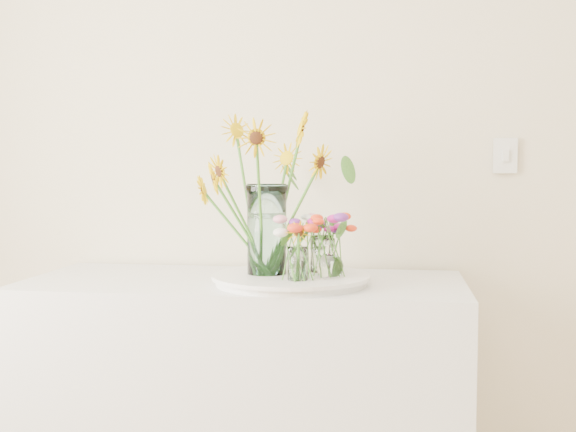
# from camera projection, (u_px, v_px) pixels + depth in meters

# --- Properties ---
(counter) EXTENTS (1.40, 0.60, 0.90)m
(counter) POSITION_uv_depth(u_px,v_px,m) (245.00, 416.00, 2.35)
(counter) COLOR white
(counter) RESTS_ON ground_plane
(tray) EXTENTS (0.46, 0.46, 0.02)m
(tray) POSITION_uv_depth(u_px,v_px,m) (291.00, 280.00, 2.22)
(tray) COLOR white
(tray) RESTS_ON counter
(mason_jar) EXTENTS (0.14, 0.14, 0.29)m
(mason_jar) POSITION_uv_depth(u_px,v_px,m) (267.00, 230.00, 2.23)
(mason_jar) COLOR #AADBD9
(mason_jar) RESTS_ON tray
(sunflower_bouquet) EXTENTS (0.87, 0.87, 0.51)m
(sunflower_bouquet) POSITION_uv_depth(u_px,v_px,m) (267.00, 193.00, 2.22)
(sunflower_bouquet) COLOR #E9BB04
(sunflower_bouquet) RESTS_ON tray
(small_vase_a) EXTENTS (0.07, 0.07, 0.10)m
(small_vase_a) POSITION_uv_depth(u_px,v_px,m) (298.00, 264.00, 2.11)
(small_vase_a) COLOR white
(small_vase_a) RESTS_ON tray
(wildflower_posy_a) EXTENTS (0.20, 0.20, 0.19)m
(wildflower_posy_a) POSITION_uv_depth(u_px,v_px,m) (298.00, 249.00, 2.11)
(wildflower_posy_a) COLOR #F73915
(wildflower_posy_a) RESTS_ON tray
(small_vase_b) EXTENTS (0.11, 0.11, 0.12)m
(small_vase_b) POSITION_uv_depth(u_px,v_px,m) (330.00, 258.00, 2.19)
(small_vase_b) COLOR white
(small_vase_b) RESTS_ON tray
(wildflower_posy_b) EXTENTS (0.21, 0.21, 0.21)m
(wildflower_posy_b) POSITION_uv_depth(u_px,v_px,m) (330.00, 243.00, 2.19)
(wildflower_posy_b) COLOR #F73915
(wildflower_posy_b) RESTS_ON tray
(small_vase_c) EXTENTS (0.09, 0.09, 0.12)m
(small_vase_c) POSITION_uv_depth(u_px,v_px,m) (321.00, 254.00, 2.28)
(small_vase_c) COLOR white
(small_vase_c) RESTS_ON tray
(wildflower_posy_c) EXTENTS (0.20, 0.20, 0.21)m
(wildflower_posy_c) POSITION_uv_depth(u_px,v_px,m) (321.00, 240.00, 2.28)
(wildflower_posy_c) COLOR #F73915
(wildflower_posy_c) RESTS_ON tray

